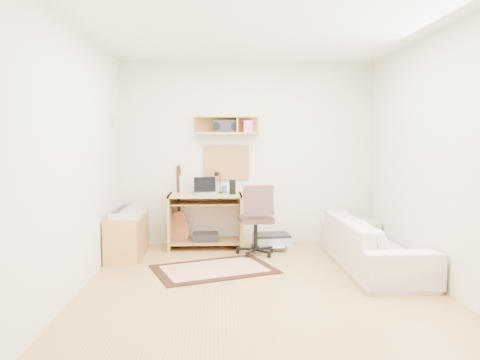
{
  "coord_description": "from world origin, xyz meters",
  "views": [
    {
      "loc": [
        -0.42,
        -4.53,
        1.49
      ],
      "look_at": [
        -0.15,
        1.05,
        1.0
      ],
      "focal_mm": 34.15,
      "sensor_mm": 36.0,
      "label": 1
    }
  ],
  "objects_px": {
    "task_chair": "(256,219)",
    "printer": "(272,242)",
    "cabinet": "(127,236)",
    "desk": "(205,221)",
    "sofa": "(373,235)"
  },
  "relations": [
    {
      "from": "printer",
      "to": "sofa",
      "type": "xyz_separation_m",
      "value": [
        1.06,
        -1.04,
        0.3
      ]
    },
    {
      "from": "task_chair",
      "to": "printer",
      "type": "bearing_deg",
      "value": 50.09
    },
    {
      "from": "desk",
      "to": "printer",
      "type": "distance_m",
      "value": 0.97
    },
    {
      "from": "desk",
      "to": "sofa",
      "type": "distance_m",
      "value": 2.26
    },
    {
      "from": "task_chair",
      "to": "cabinet",
      "type": "xyz_separation_m",
      "value": [
        -1.65,
        -0.06,
        -0.19
      ]
    },
    {
      "from": "cabinet",
      "to": "desk",
      "type": "bearing_deg",
      "value": 26.41
    },
    {
      "from": "task_chair",
      "to": "cabinet",
      "type": "bearing_deg",
      "value": 176.93
    },
    {
      "from": "cabinet",
      "to": "sofa",
      "type": "bearing_deg",
      "value": -11.74
    },
    {
      "from": "task_chair",
      "to": "printer",
      "type": "xyz_separation_m",
      "value": [
        0.26,
        0.37,
        -0.38
      ]
    },
    {
      "from": "task_chair",
      "to": "printer",
      "type": "distance_m",
      "value": 0.59
    },
    {
      "from": "cabinet",
      "to": "printer",
      "type": "height_order",
      "value": "cabinet"
    },
    {
      "from": "desk",
      "to": "printer",
      "type": "bearing_deg",
      "value": -3.77
    },
    {
      "from": "printer",
      "to": "sofa",
      "type": "distance_m",
      "value": 1.52
    },
    {
      "from": "cabinet",
      "to": "printer",
      "type": "bearing_deg",
      "value": 12.67
    },
    {
      "from": "cabinet",
      "to": "printer",
      "type": "relative_size",
      "value": 1.84
    }
  ]
}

